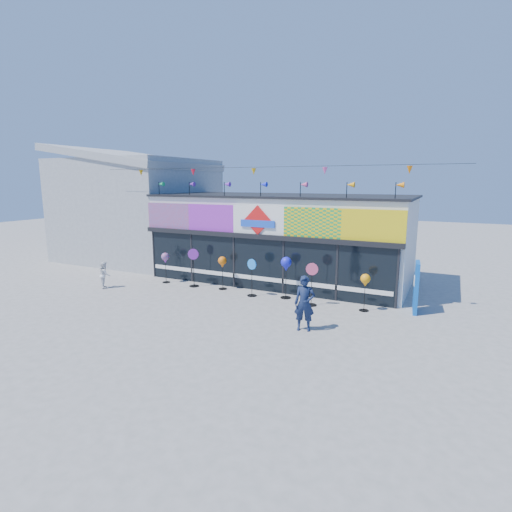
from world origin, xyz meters
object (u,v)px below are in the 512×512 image
Objects in this scene: spinner_4 at (286,265)px; child at (105,275)px; blue_sign at (416,287)px; spinner_1 at (194,267)px; spinner_0 at (165,259)px; spinner_5 at (312,283)px; adult_man at (305,303)px; spinner_2 at (222,263)px; spinner_3 at (252,277)px; spinner_6 at (365,281)px.

child is at bearing -165.17° from spinner_4.
blue_sign reaches higher than spinner_1.
blue_sign reaches higher than spinner_0.
spinner_4 is 1.44m from spinner_5.
spinner_5 is 2.68m from adult_man.
spinner_2 reaches higher than child.
spinner_5 is (2.65, -0.13, 0.05)m from spinner_3.
spinner_4 is 1.03× the size of spinner_5.
spinner_2 is 0.94× the size of spinner_3.
adult_man reaches higher than child.
adult_man is (-3.03, -3.53, -0.05)m from blue_sign.
spinner_1 is at bearing 177.46° from blue_sign.
spinner_6 is at bearing -2.46° from spinner_2.
child is (-12.86, -2.55, -0.35)m from blue_sign.
adult_man is at bearing -20.27° from spinner_0.
spinner_1 reaches higher than spinner_0.
blue_sign reaches higher than spinner_4.
spinner_2 is at bearing 167.19° from spinner_3.
spinner_6 is (-1.70, -0.69, 0.18)m from blue_sign.
adult_man is at bearing -24.85° from spinner_1.
blue_sign is 1.19× the size of spinner_3.
spinner_0 is 7.32m from spinner_5.
blue_sign is 1.34× the size of spinner_6.
spinner_1 is 7.68m from spinner_6.
spinner_2 reaches higher than spinner_0.
blue_sign is 7.97m from spinner_2.
spinner_2 is 0.82× the size of adult_man.
spinner_5 reaches higher than spinner_3.
spinner_1 is 0.97× the size of adult_man.
adult_man reaches higher than spinner_2.
spinner_2 is at bearing 7.08° from spinner_1.
spinner_6 is at bearing -0.69° from spinner_1.
adult_man is (0.64, -2.61, 0.01)m from spinner_5.
spinner_6 is (9.28, -0.09, -0.02)m from spinner_0.
child is at bearing -174.96° from blue_sign.
spinner_3 is at bearing -165.94° from spinner_4.
adult_man reaches higher than spinner_0.
spinner_2 is 0.88× the size of spinner_5.
spinner_0 reaches higher than spinner_6.
spinner_2 is (1.42, 0.18, 0.26)m from spinner_1.
child is (-3.48, -1.95, -0.33)m from spinner_1.
spinner_5 is 9.34m from child.
spinner_4 is 1.45× the size of child.
spinner_0 is 6.06m from spinner_4.
child is at bearing -156.53° from spinner_2.
spinner_6 is 1.18× the size of child.
spinner_2 is 1.73m from spinner_3.
blue_sign is 1.58× the size of child.
spinner_3 is 1.33× the size of child.
spinner_1 is at bearing -172.92° from spinner_2.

